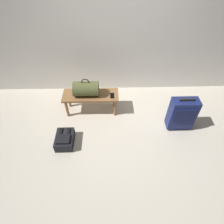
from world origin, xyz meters
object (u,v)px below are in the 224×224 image
(duffel_bag_olive, at_px, (86,89))
(suitcase_upright_navy, at_px, (182,114))
(cell_phone, at_px, (112,96))
(backpack_dark, at_px, (65,140))
(bench, at_px, (91,97))

(duffel_bag_olive, bearing_deg, suitcase_upright_navy, -15.84)
(cell_phone, height_order, backpack_dark, cell_phone)
(bench, distance_m, suitcase_upright_navy, 1.60)
(bench, distance_m, duffel_bag_olive, 0.20)
(backpack_dark, bearing_deg, suitcase_upright_navy, 8.83)
(bench, height_order, backpack_dark, bench)
(cell_phone, bearing_deg, duffel_bag_olive, 174.38)
(suitcase_upright_navy, relative_size, backpack_dark, 1.75)
(bench, bearing_deg, backpack_dark, -117.86)
(bench, relative_size, backpack_dark, 2.63)
(backpack_dark, bearing_deg, bench, 62.14)
(bench, distance_m, backpack_dark, 0.89)
(suitcase_upright_navy, bearing_deg, cell_phone, 160.37)
(cell_phone, distance_m, backpack_dark, 1.11)
(cell_phone, relative_size, suitcase_upright_navy, 0.22)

